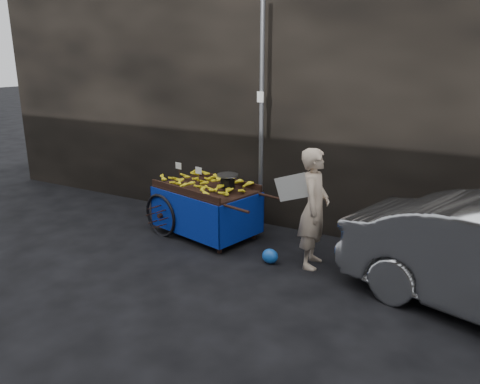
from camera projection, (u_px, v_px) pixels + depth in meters
The scene contains 6 objects.
ground at pixel (208, 250), 7.67m from camera, with size 80.00×80.00×0.00m, color black.
building_wall at pixel (297, 87), 8.96m from camera, with size 13.50×2.00×5.00m.
street_pole at pixel (261, 120), 8.06m from camera, with size 0.12×0.10×4.00m.
banana_cart at pixel (204, 192), 8.16m from camera, with size 2.52×1.55×1.27m.
vendor at pixel (314, 208), 6.90m from camera, with size 0.87×0.72×1.81m.
plastic_bag at pixel (270, 256), 7.17m from camera, with size 0.26×0.20×0.23m, color blue.
Camera 1 is at (3.92, -5.93, 3.08)m, focal length 35.00 mm.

